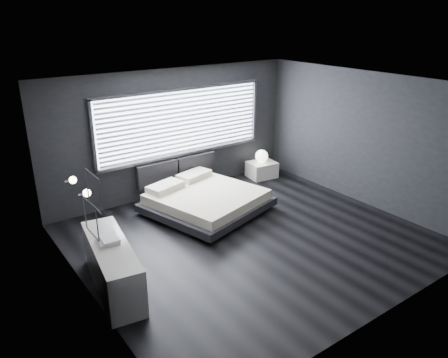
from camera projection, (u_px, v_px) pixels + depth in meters
room at (253, 167)px, 7.55m from camera, size 6.04×6.00×2.80m
window at (183, 123)px, 9.63m from camera, size 4.14×0.09×1.52m
headboard at (177, 170)px, 9.84m from camera, size 1.96×0.16×0.52m
sconce_near at (87, 193)px, 5.95m from camera, size 0.18×0.11×0.11m
sconce_far at (73, 180)px, 6.40m from camera, size 0.18×0.11×0.11m
wall_art_upper at (94, 192)px, 5.36m from camera, size 0.01×0.48×0.48m
wall_art_lower at (91, 219)px, 5.71m from camera, size 0.01×0.48×0.48m
bed at (206, 199)px, 9.05m from camera, size 2.62×2.55×0.56m
nightstand at (262, 169)px, 10.94m from camera, size 0.73×0.63×0.39m
orb_lamp at (262, 156)px, 10.83m from camera, size 0.31×0.31×0.31m
dresser at (113, 266)px, 6.50m from camera, size 0.80×1.91×0.74m
book_stack at (109, 239)px, 6.42m from camera, size 0.34×0.42×0.08m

